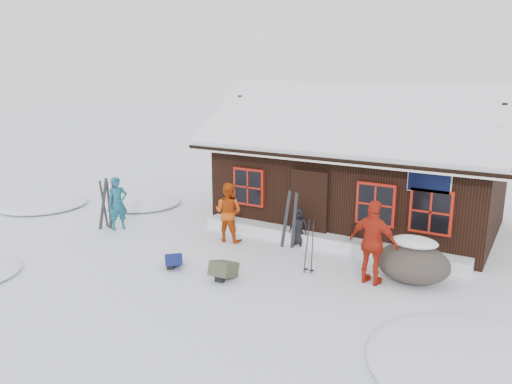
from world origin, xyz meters
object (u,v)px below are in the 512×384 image
ski_poles (309,247)px  skier_orange_left (228,212)px  boulder (413,262)px  skier_teal (118,204)px  skier_crouched (299,227)px  ski_pair_left (108,205)px  backpack_olive (224,272)px  backpack_blue (174,262)px  skier_orange_right (373,243)px

ski_poles → skier_orange_left: bearing=162.0°
boulder → ski_poles: bearing=-162.1°
skier_teal → skier_crouched: (5.36, 1.55, -0.29)m
skier_orange_left → skier_crouched: 2.03m
skier_orange_left → ski_pair_left: size_ratio=1.04×
skier_orange_left → skier_crouched: skier_orange_left is taller
boulder → backpack_olive: size_ratio=2.62×
backpack_blue → skier_orange_left: bearing=44.2°
skier_orange_left → skier_orange_right: skier_orange_right is taller
skier_teal → boulder: 8.76m
boulder → skier_crouched: bearing=164.2°
skier_orange_left → ski_pair_left: bearing=9.3°
skier_teal → backpack_blue: size_ratio=3.14×
skier_orange_left → ski_poles: bearing=156.9°
boulder → ski_pair_left: size_ratio=1.02×
skier_orange_left → backpack_blue: 2.49m
skier_crouched → ski_poles: ski_poles is taller
skier_orange_left → skier_orange_right: bearing=164.9°
boulder → ski_poles: (-2.26, -0.73, 0.15)m
boulder → ski_poles: ski_poles is taller
skier_teal → ski_poles: (6.47, -0.13, -0.17)m
skier_crouched → ski_pair_left: (-5.66, -1.68, 0.24)m
skier_crouched → ski_pair_left: size_ratio=0.65×
skier_teal → skier_orange_left: 3.59m
backpack_olive → skier_teal: bearing=157.5°
backpack_olive → ski_pair_left: bearing=159.8°
skier_orange_right → backpack_blue: 4.84m
backpack_blue → backpack_olive: backpack_olive is taller
ski_poles → boulder: bearing=17.9°
skier_orange_right → backpack_blue: skier_orange_right is taller
skier_crouched → backpack_blue: size_ratio=2.04×
skier_teal → ski_poles: bearing=-62.1°
boulder → ski_poles: size_ratio=1.21×
skier_teal → ski_poles: size_ratio=1.19×
skier_orange_right → backpack_blue: size_ratio=3.76×
boulder → backpack_olive: bearing=-151.2°
skier_teal → backpack_olive: size_ratio=2.57×
backpack_blue → skier_orange_right: bearing=-25.4°
skier_teal → backpack_blue: (3.45, -1.55, -0.68)m
skier_teal → boulder: skier_teal is taller
skier_crouched → backpack_blue: bearing=-129.6°
skier_orange_left → backpack_blue: bearing=84.1°
skier_crouched → skier_orange_left: bearing=-167.1°
ski_poles → skier_crouched: bearing=123.4°
skier_orange_right → boulder: (0.78, 0.55, -0.49)m
skier_teal → skier_orange_right: size_ratio=0.83×
boulder → skier_orange_left: bearing=177.4°
ski_poles → backpack_blue: ski_poles is taller
skier_orange_right → backpack_olive: skier_orange_right is taller
skier_orange_right → skier_orange_left: bearing=-3.3°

